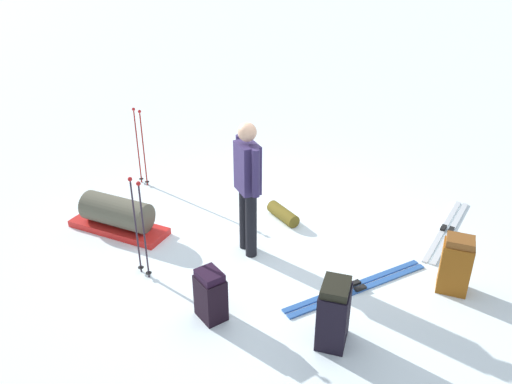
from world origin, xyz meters
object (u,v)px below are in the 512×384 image
Objects in this scene: ski_poles_planted_near at (139,224)px; sleeping_mat_rolled at (283,214)px; backpack_bright at (211,295)px; ski_poles_planted_far at (140,143)px; gear_sled at (117,216)px; ski_pair_far at (447,230)px; ski_pair_near at (357,287)px; backpack_large_dark at (334,314)px; skier_standing at (248,183)px; backpack_small_spare at (456,265)px.

sleeping_mat_rolled is (0.30, -2.10, -0.60)m from ski_poles_planted_near.
backpack_bright is 0.45× the size of ski_poles_planted_far.
ski_pair_far is at bearing -119.47° from gear_sled.
sleeping_mat_rolled is at bearing -2.94° from ski_pair_near.
backpack_large_dark is (-0.53, 0.76, 0.33)m from ski_pair_near.
skier_standing reaches higher than ski_pair_far.
ski_pair_near is 1.10m from backpack_small_spare.
sleeping_mat_rolled is at bearing -51.78° from backpack_bright.
sleeping_mat_rolled is at bearing -60.41° from skier_standing.
backpack_large_dark is 1.26× the size of sleeping_mat_rolled.
backpack_large_dark reaches higher than backpack_bright.
sleeping_mat_rolled is at bearing -147.23° from ski_poles_planted_far.
backpack_large_dark reaches higher than ski_pair_near.
backpack_large_dark reaches higher than sleeping_mat_rolled.
gear_sled is (1.29, 1.29, -0.73)m from skier_standing.
gear_sled is 2.51× the size of sleeping_mat_rolled.
sleeping_mat_rolled is (2.26, -0.85, -0.25)m from backpack_large_dark.
skier_standing is at bearing -168.13° from ski_poles_planted_far.
ski_poles_planted_far is (4.33, 0.48, 0.36)m from backpack_large_dark.
ski_pair_far is 2.23m from sleeping_mat_rolled.
ski_pair_far is 3.51m from backpack_bright.
gear_sled is at bearing 44.92° from skier_standing.
backpack_large_dark is 2.43m from sleeping_mat_rolled.
skier_standing is 2.88m from ski_pair_far.
skier_standing reaches higher than ski_poles_planted_near.
backpack_small_spare is (-0.00, -1.67, -0.01)m from backpack_large_dark.
backpack_large_dark is at bearing -147.38° from ski_poles_planted_near.
ski_poles_planted_near is (1.96, 2.92, 0.36)m from backpack_small_spare.
backpack_bright is (-0.91, 0.93, -0.68)m from skier_standing.
ski_pair_near is 1.38× the size of gear_sled.
gear_sled is (3.10, 2.91, -0.11)m from backpack_small_spare.
backpack_bright is (-0.02, 3.50, 0.26)m from ski_pair_far.
ski_poles_planted_far reaches higher than ski_pair_far.
ski_poles_planted_far is (4.33, 2.15, 0.36)m from backpack_small_spare.
skier_standing is at bearing -45.66° from backpack_bright.
backpack_large_dark is 4.37m from ski_poles_planted_far.
skier_standing is 1.91m from backpack_large_dark.
ski_poles_planted_near is (1.06, 0.37, 0.42)m from backpack_bright.
ski_pair_far is at bearing -89.75° from backpack_bright.
ski_pair_near is 2.81× the size of backpack_small_spare.
ski_pair_near and ski_pair_far have the same top height.
backpack_bright is (0.37, 1.64, 0.26)m from ski_pair_near.
skier_standing is at bearing 29.16° from ski_pair_near.
gear_sled is at bearing 148.44° from ski_poles_planted_far.
ski_poles_planted_far is at bearing 32.77° from sleeping_mat_rolled.
gear_sled is (1.14, -0.01, -0.47)m from ski_poles_planted_near.
backpack_bright is 2.21m from sleeping_mat_rolled.
ski_pair_near is at bearing -102.71° from backpack_bright.
ski_pair_far is 1.36× the size of ski_poles_planted_far.
ski_poles_planted_near is at bearing 19.35° from backpack_bright.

